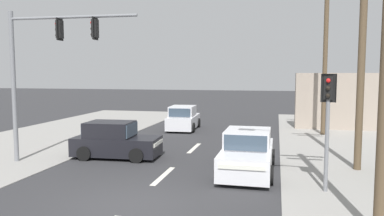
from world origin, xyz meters
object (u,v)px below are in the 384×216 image
utility_pole_midground_right (363,23)px  sedan_receding_far (247,153)px  pedestal_signal_right_kerb (328,112)px  hatchback_crossing_left (115,141)px  traffic_signal_mast (42,59)px  hatchback_oncoming_mid (183,119)px  utility_pole_background_right (325,53)px

utility_pole_midground_right → sedan_receding_far: size_ratio=2.40×
pedestal_signal_right_kerb → hatchback_crossing_left: 8.84m
traffic_signal_mast → pedestal_signal_right_kerb: size_ratio=1.69×
pedestal_signal_right_kerb → hatchback_oncoming_mid: (-7.25, 11.26, -1.71)m
utility_pole_background_right → pedestal_signal_right_kerb: 11.47m
utility_pole_background_right → pedestal_signal_right_kerb: utility_pole_background_right is taller
traffic_signal_mast → hatchback_oncoming_mid: size_ratio=1.61×
hatchback_crossing_left → hatchback_oncoming_mid: bearing=83.8°
hatchback_oncoming_mid → sedan_receding_far: size_ratio=0.87×
hatchback_oncoming_mid → utility_pole_background_right: bearing=-0.6°
traffic_signal_mast → utility_pole_background_right: bearing=40.0°
hatchback_crossing_left → sedan_receding_far: 5.82m
utility_pole_background_right → traffic_signal_mast: bearing=-140.0°
utility_pole_background_right → pedestal_signal_right_kerb: (-1.19, -11.17, -2.30)m
hatchback_oncoming_mid → sedan_receding_far: sedan_receding_far is taller
utility_pole_background_right → traffic_signal_mast: (-11.63, -9.76, -0.57)m
utility_pole_midground_right → utility_pole_background_right: bearing=92.0°
sedan_receding_far → hatchback_oncoming_mid: bearing=116.6°
utility_pole_background_right → hatchback_crossing_left: 13.07m
pedestal_signal_right_kerb → sedan_receding_far: (-2.47, 1.71, -1.71)m
utility_pole_midground_right → sedan_receding_far: bearing=-162.0°
traffic_signal_mast → hatchback_crossing_left: bearing=33.9°
utility_pole_midground_right → utility_pole_background_right: utility_pole_midground_right is taller
hatchback_oncoming_mid → sedan_receding_far: 10.68m
hatchback_oncoming_mid → pedestal_signal_right_kerb: bearing=-57.2°
utility_pole_background_right → hatchback_oncoming_mid: utility_pole_background_right is taller
pedestal_signal_right_kerb → hatchback_oncoming_mid: size_ratio=0.96×
utility_pole_midground_right → hatchback_oncoming_mid: (-8.73, 8.27, -4.65)m
utility_pole_midground_right → hatchback_crossing_left: bearing=-179.8°
pedestal_signal_right_kerb → utility_pole_midground_right: bearing=63.7°
pedestal_signal_right_kerb → hatchback_crossing_left: bearing=160.1°
pedestal_signal_right_kerb → hatchback_crossing_left: size_ratio=0.96×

